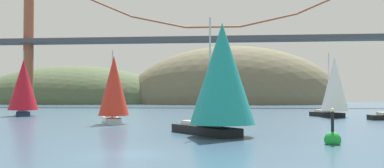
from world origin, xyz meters
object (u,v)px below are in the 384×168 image
(sailboat_teal_sail, at_px, (221,77))
(channel_buoy, at_px, (333,139))
(sailboat_crimson_sail, at_px, (23,87))
(sailboat_white_mainsail, at_px, (334,86))
(sailboat_scarlet_sail, at_px, (114,88))

(sailboat_teal_sail, xyz_separation_m, channel_buoy, (7.43, -4.53, -4.31))
(sailboat_crimson_sail, bearing_deg, channel_buoy, -41.71)
(sailboat_teal_sail, bearing_deg, sailboat_white_mainsail, 63.41)
(channel_buoy, bearing_deg, sailboat_crimson_sail, 138.29)
(sailboat_teal_sail, distance_m, channel_buoy, 9.71)
(sailboat_crimson_sail, relative_size, channel_buoy, 3.85)
(sailboat_teal_sail, xyz_separation_m, sailboat_crimson_sail, (-31.31, 30.00, -0.15))
(channel_buoy, bearing_deg, sailboat_scarlet_sail, 137.67)
(sailboat_crimson_sail, bearing_deg, sailboat_teal_sail, -43.78)
(sailboat_teal_sail, height_order, channel_buoy, sailboat_teal_sail)
(sailboat_teal_sail, bearing_deg, channel_buoy, -31.37)
(sailboat_teal_sail, bearing_deg, sailboat_crimson_sail, 136.22)
(sailboat_white_mainsail, xyz_separation_m, sailboat_scarlet_sail, (-27.75, -17.03, -0.58))
(sailboat_white_mainsail, relative_size, sailboat_crimson_sail, 0.93)
(sailboat_scarlet_sail, bearing_deg, sailboat_white_mainsail, 31.54)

